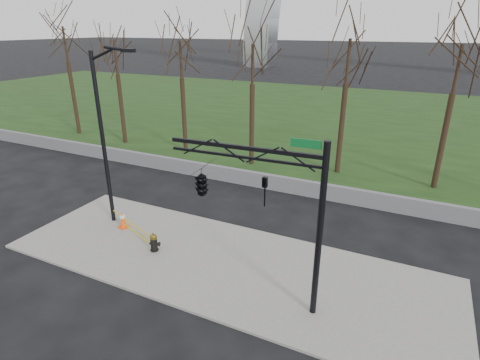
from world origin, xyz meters
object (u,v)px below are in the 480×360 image
at_px(traffic_cone, 123,220).
at_px(street_light, 105,129).
at_px(fire_hydrant, 154,243).
at_px(traffic_signal_mast, 223,185).

bearing_deg(traffic_cone, street_light, 152.76).
relative_size(traffic_cone, street_light, 0.10).
height_order(fire_hydrant, traffic_signal_mast, traffic_signal_mast).
distance_m(traffic_cone, traffic_signal_mast, 7.62).
relative_size(fire_hydrant, traffic_signal_mast, 0.14).
bearing_deg(traffic_cone, fire_hydrant, -21.26).
bearing_deg(fire_hydrant, traffic_cone, 149.15).
bearing_deg(fire_hydrant, traffic_signal_mast, -23.13).
distance_m(fire_hydrant, traffic_signal_mast, 5.38).
bearing_deg(traffic_cone, traffic_signal_mast, -16.73).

